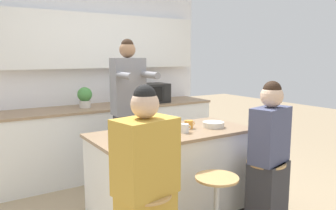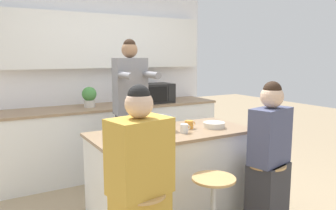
# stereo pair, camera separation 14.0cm
# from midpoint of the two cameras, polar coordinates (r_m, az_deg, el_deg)

# --- Properties ---
(wall_back) EXTENTS (3.31, 0.22, 2.70)m
(wall_back) POSITION_cam_midpoint_polar(r_m,az_deg,el_deg) (4.87, -10.17, 7.50)
(wall_back) COLOR white
(wall_back) RESTS_ON ground_plane
(back_counter) EXTENTS (3.07, 0.68, 0.94)m
(back_counter) POSITION_cam_midpoint_polar(r_m,az_deg,el_deg) (4.71, -8.47, -5.69)
(back_counter) COLOR white
(back_counter) RESTS_ON ground_plane
(kitchen_island) EXTENTS (1.61, 0.76, 0.89)m
(kitchen_island) POSITION_cam_midpoint_polar(r_m,az_deg,el_deg) (3.35, 1.89, -11.88)
(kitchen_island) COLOR black
(kitchen_island) RESTS_ON ground_plane
(bar_stool_rightmost) EXTENTS (0.38, 0.38, 0.63)m
(bar_stool_rightmost) POSITION_cam_midpoint_polar(r_m,az_deg,el_deg) (3.33, 17.68, -14.48)
(bar_stool_rightmost) COLOR tan
(bar_stool_rightmost) RESTS_ON ground_plane
(person_cooking) EXTENTS (0.40, 0.60, 1.81)m
(person_cooking) POSITION_cam_midpoint_polar(r_m,az_deg,el_deg) (3.78, -5.43, -2.36)
(person_cooking) COLOR #383842
(person_cooking) RESTS_ON ground_plane
(person_wrapped_blanket) EXTENTS (0.47, 0.36, 1.42)m
(person_wrapped_blanket) POSITION_cam_midpoint_polar(r_m,az_deg,el_deg) (2.45, -3.20, -14.10)
(person_wrapped_blanket) COLOR gold
(person_wrapped_blanket) RESTS_ON ground_plane
(person_seated_near) EXTENTS (0.45, 0.34, 1.40)m
(person_seated_near) POSITION_cam_midpoint_polar(r_m,az_deg,el_deg) (3.24, 18.37, -9.45)
(person_seated_near) COLOR #333338
(person_seated_near) RESTS_ON ground_plane
(cooking_pot) EXTENTS (0.29, 0.21, 0.15)m
(cooking_pot) POSITION_cam_midpoint_polar(r_m,az_deg,el_deg) (3.23, 0.14, -3.18)
(cooking_pot) COLOR #B7BABC
(cooking_pot) RESTS_ON kitchen_island
(fruit_bowl) EXTENTS (0.22, 0.22, 0.06)m
(fruit_bowl) POSITION_cam_midpoint_polar(r_m,az_deg,el_deg) (3.42, 9.19, -3.45)
(fruit_bowl) COLOR silver
(fruit_bowl) RESTS_ON kitchen_island
(coffee_cup_near) EXTENTS (0.12, 0.09, 0.08)m
(coffee_cup_near) POSITION_cam_midpoint_polar(r_m,az_deg,el_deg) (3.35, 4.89, -3.41)
(coffee_cup_near) COLOR orange
(coffee_cup_near) RESTS_ON kitchen_island
(coffee_cup_far) EXTENTS (0.11, 0.08, 0.09)m
(coffee_cup_far) POSITION_cam_midpoint_polar(r_m,az_deg,el_deg) (3.15, 4.14, -4.10)
(coffee_cup_far) COLOR white
(coffee_cup_far) RESTS_ON kitchen_island
(banana_bunch) EXTENTS (0.16, 0.11, 0.05)m
(banana_bunch) POSITION_cam_midpoint_polar(r_m,az_deg,el_deg) (3.17, -5.17, -4.41)
(banana_bunch) COLOR yellow
(banana_bunch) RESTS_ON kitchen_island
(juice_carton) EXTENTS (0.08, 0.08, 0.19)m
(juice_carton) POSITION_cam_midpoint_polar(r_m,az_deg,el_deg) (3.02, -3.35, -3.75)
(juice_carton) COLOR gold
(juice_carton) RESTS_ON kitchen_island
(microwave) EXTENTS (0.54, 0.37, 0.28)m
(microwave) POSITION_cam_midpoint_polar(r_m,az_deg,el_deg) (4.81, -1.67, 2.08)
(microwave) COLOR black
(microwave) RESTS_ON back_counter
(potted_plant) EXTENTS (0.19, 0.19, 0.27)m
(potted_plant) POSITION_cam_midpoint_polar(r_m,az_deg,el_deg) (4.48, -12.68, 1.50)
(potted_plant) COLOR beige
(potted_plant) RESTS_ON back_counter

